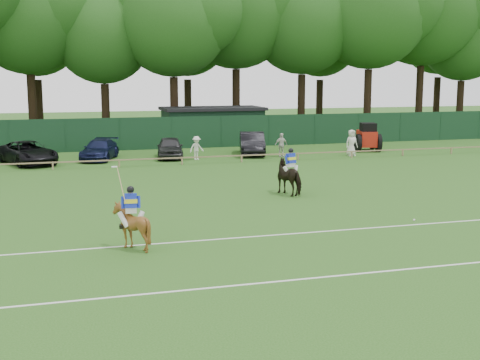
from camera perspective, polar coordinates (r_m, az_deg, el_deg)
name	(u,v)px	position (r m, az deg, el deg)	size (l,w,h in m)	color
ground	(250,230)	(24.04, 0.87, -4.47)	(160.00, 160.00, 0.00)	#1E4C14
horse_dark	(291,177)	(31.09, 4.52, 0.28)	(0.92, 2.02, 1.70)	black
horse_chestnut	(131,226)	(21.67, -9.63, -4.06)	(1.24, 1.40, 1.54)	brown
suv_black	(28,153)	(43.67, -18.33, 2.31)	(2.46, 5.32, 1.48)	black
sedan_navy	(100,150)	(44.65, -12.38, 2.64)	(1.91, 4.69, 1.36)	#121739
hatch_grey	(170,147)	(44.77, -6.24, 2.89)	(1.73, 4.31, 1.47)	#2D2D30
estate_black	(252,143)	(46.40, 1.08, 3.27)	(1.72, 4.92, 1.62)	black
spectator_left	(197,148)	(43.73, -3.89, 2.86)	(1.03, 0.59, 1.60)	silver
spectator_mid	(281,145)	(45.28, 3.68, 3.13)	(0.98, 0.41, 1.68)	beige
spectator_right	(352,143)	(46.37, 9.89, 3.28)	(0.92, 0.60, 1.87)	silver
rider_dark	(291,161)	(30.97, 4.55, 1.66)	(0.92, 0.53, 1.41)	silver
rider_chestnut	(131,205)	(21.50, -9.68, -2.21)	(0.93, 0.63, 2.05)	silver
polo_ball	(414,220)	(26.39, 15.22, -3.45)	(0.09, 0.09, 0.09)	silver
pitch_lines	(282,255)	(20.84, 3.74, -6.66)	(60.00, 5.10, 0.01)	silver
pitch_rail	(167,158)	(41.23, -6.55, 1.92)	(62.10, 0.10, 0.50)	#997F5B
perimeter_fence	(146,133)	(49.98, -8.34, 4.11)	(92.08, 0.08, 2.50)	#14351E
utility_shed	(212,125)	(54.03, -2.47, 4.90)	(8.40, 4.40, 3.04)	#14331E
tree_row	(156,139)	(58.27, -7.47, 3.64)	(96.00, 12.00, 21.00)	#26561C
tractor	(367,138)	(49.50, 11.23, 3.71)	(2.28, 2.89, 2.15)	#B41E10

